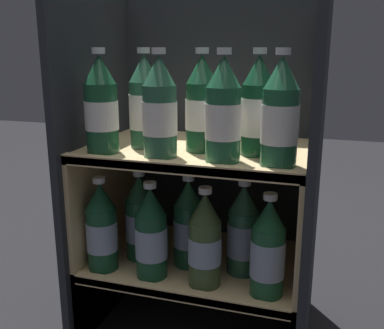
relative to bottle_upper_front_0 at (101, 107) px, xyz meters
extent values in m
cube|color=#23262B|center=(0.20, 0.32, -0.17)|extent=(0.59, 0.02, 0.89)
cube|color=#23262B|center=(-0.09, 0.12, -0.17)|extent=(0.02, 0.41, 0.89)
cube|color=#23262B|center=(0.48, 0.12, -0.17)|extent=(0.02, 0.41, 0.89)
cube|color=#DBBC84|center=(0.20, 0.12, -0.42)|extent=(0.55, 0.37, 0.02)
cube|color=#DBBC84|center=(0.20, -0.05, -0.42)|extent=(0.55, 0.02, 0.03)
cube|color=#DBBC84|center=(-0.07, 0.12, -0.52)|extent=(0.01, 0.37, 0.19)
cube|color=#DBBC84|center=(0.47, 0.12, -0.52)|extent=(0.01, 0.37, 0.19)
cube|color=#DBBC84|center=(0.20, 0.12, -0.12)|extent=(0.55, 0.37, 0.02)
cube|color=#DBBC84|center=(0.20, -0.05, -0.12)|extent=(0.55, 0.02, 0.03)
cube|color=#DBBC84|center=(-0.07, 0.12, -0.37)|extent=(0.01, 0.37, 0.49)
cube|color=#DBBC84|center=(0.47, 0.12, -0.37)|extent=(0.01, 0.37, 0.49)
cylinder|color=#194C2D|center=(0.00, 0.00, -0.03)|extent=(0.08, 0.08, 0.16)
cylinder|color=white|center=(0.00, 0.00, -0.02)|extent=(0.08, 0.08, 0.07)
cone|color=#194C2D|center=(0.00, 0.00, 0.09)|extent=(0.07, 0.07, 0.07)
cylinder|color=silver|center=(0.00, 0.00, 0.13)|extent=(0.03, 0.03, 0.01)
cylinder|color=#285B42|center=(0.15, 0.00, -0.03)|extent=(0.08, 0.08, 0.16)
cylinder|color=white|center=(0.15, 0.00, -0.02)|extent=(0.08, 0.08, 0.07)
cone|color=#285B42|center=(0.15, 0.00, 0.09)|extent=(0.07, 0.07, 0.07)
cylinder|color=silver|center=(0.15, 0.00, 0.13)|extent=(0.03, 0.03, 0.01)
cylinder|color=#1E5638|center=(0.29, 0.00, -0.03)|extent=(0.08, 0.08, 0.16)
cylinder|color=white|center=(0.29, 0.00, -0.02)|extent=(0.08, 0.08, 0.08)
cone|color=#1E5638|center=(0.29, 0.00, 0.09)|extent=(0.07, 0.07, 0.07)
cylinder|color=silver|center=(0.29, 0.00, 0.13)|extent=(0.03, 0.03, 0.01)
cylinder|color=#1E5638|center=(0.41, 0.00, -0.03)|extent=(0.08, 0.08, 0.16)
cylinder|color=white|center=(0.41, 0.00, -0.02)|extent=(0.08, 0.08, 0.08)
cone|color=#1E5638|center=(0.41, 0.00, 0.09)|extent=(0.07, 0.07, 0.07)
cylinder|color=silver|center=(0.41, 0.00, 0.13)|extent=(0.03, 0.03, 0.01)
cylinder|color=#285B42|center=(0.07, 0.09, -0.03)|extent=(0.08, 0.08, 0.16)
cylinder|color=white|center=(0.07, 0.09, -0.02)|extent=(0.08, 0.08, 0.08)
cone|color=#285B42|center=(0.07, 0.09, 0.09)|extent=(0.07, 0.07, 0.07)
cylinder|color=silver|center=(0.07, 0.09, 0.13)|extent=(0.03, 0.03, 0.01)
cylinder|color=#194C2D|center=(0.22, 0.09, -0.03)|extent=(0.08, 0.08, 0.16)
cylinder|color=white|center=(0.22, 0.09, -0.02)|extent=(0.08, 0.08, 0.07)
cone|color=#194C2D|center=(0.22, 0.09, 0.09)|extent=(0.07, 0.07, 0.07)
cylinder|color=silver|center=(0.22, 0.09, 0.13)|extent=(0.03, 0.03, 0.01)
cylinder|color=#144228|center=(0.35, 0.09, -0.03)|extent=(0.08, 0.08, 0.16)
cylinder|color=white|center=(0.35, 0.09, -0.02)|extent=(0.08, 0.08, 0.09)
cone|color=#144228|center=(0.35, 0.09, 0.09)|extent=(0.07, 0.07, 0.07)
cylinder|color=silver|center=(0.35, 0.09, 0.13)|extent=(0.03, 0.03, 0.01)
cylinder|color=#144228|center=(-0.02, 0.00, -0.33)|extent=(0.08, 0.08, 0.16)
cylinder|color=#8C99B2|center=(-0.02, 0.00, -0.32)|extent=(0.08, 0.08, 0.07)
cone|color=#144228|center=(-0.02, 0.00, -0.22)|extent=(0.07, 0.07, 0.07)
cylinder|color=silver|center=(-0.02, 0.00, -0.18)|extent=(0.03, 0.03, 0.01)
cylinder|color=#144228|center=(0.12, 0.00, -0.33)|extent=(0.08, 0.08, 0.16)
cylinder|color=#8C99B2|center=(0.12, 0.00, -0.32)|extent=(0.08, 0.08, 0.08)
cone|color=#144228|center=(0.12, 0.00, -0.22)|extent=(0.07, 0.07, 0.07)
cylinder|color=silver|center=(0.12, 0.00, -0.18)|extent=(0.03, 0.03, 0.01)
cylinder|color=#384C28|center=(0.25, 0.00, -0.33)|extent=(0.08, 0.08, 0.16)
cylinder|color=#8C99B2|center=(0.25, 0.00, -0.32)|extent=(0.08, 0.08, 0.06)
cone|color=#384C28|center=(0.25, 0.00, -0.22)|extent=(0.07, 0.07, 0.07)
cylinder|color=silver|center=(0.25, 0.00, -0.18)|extent=(0.03, 0.03, 0.01)
cylinder|color=#194C2D|center=(0.40, 0.00, -0.33)|extent=(0.08, 0.08, 0.16)
cylinder|color=#8C99B2|center=(0.40, 0.00, -0.32)|extent=(0.08, 0.08, 0.09)
cone|color=#194C2D|center=(0.40, 0.00, -0.22)|extent=(0.07, 0.07, 0.07)
cylinder|color=silver|center=(0.40, 0.00, -0.18)|extent=(0.03, 0.03, 0.01)
cylinder|color=#1E5638|center=(0.05, 0.09, -0.33)|extent=(0.08, 0.08, 0.16)
cylinder|color=#8C99B2|center=(0.05, 0.09, -0.32)|extent=(0.08, 0.08, 0.08)
cone|color=#1E5638|center=(0.05, 0.09, -0.22)|extent=(0.07, 0.07, 0.07)
cylinder|color=silver|center=(0.05, 0.09, -0.18)|extent=(0.03, 0.03, 0.01)
cylinder|color=#1E5638|center=(0.18, 0.09, -0.33)|extent=(0.08, 0.08, 0.16)
cylinder|color=#8C99B2|center=(0.18, 0.09, -0.32)|extent=(0.08, 0.08, 0.07)
cone|color=#1E5638|center=(0.18, 0.09, -0.22)|extent=(0.07, 0.07, 0.07)
cylinder|color=silver|center=(0.18, 0.09, -0.18)|extent=(0.03, 0.03, 0.01)
cylinder|color=#285B42|center=(0.32, 0.09, -0.33)|extent=(0.08, 0.08, 0.16)
cylinder|color=#8C99B2|center=(0.32, 0.09, -0.32)|extent=(0.08, 0.08, 0.08)
cone|color=#285B42|center=(0.32, 0.09, -0.22)|extent=(0.07, 0.07, 0.07)
cylinder|color=silver|center=(0.32, 0.09, -0.18)|extent=(0.03, 0.03, 0.01)
camera|label=1|loc=(0.51, -0.93, 0.14)|focal=42.00mm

